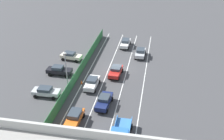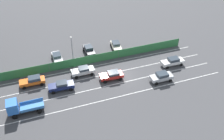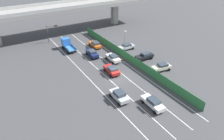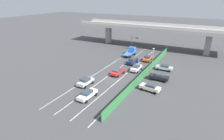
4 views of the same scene
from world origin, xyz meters
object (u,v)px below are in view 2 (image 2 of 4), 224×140
(traffic_cone, at_px, (84,66))
(car_sedan_navy, at_px, (61,86))
(car_hatchback_white, at_px, (83,71))
(car_sedan_white, at_px, (173,61))
(parked_sedan_dark, at_px, (89,50))
(street_lamp, at_px, (72,48))
(car_sedan_silver, at_px, (162,77))
(parked_wagon_silver, at_px, (57,57))
(car_taxi_orange, at_px, (33,81))
(flatbed_truck_blue, at_px, (19,107))
(parked_sedan_cream, at_px, (116,45))
(car_sedan_red, at_px, (112,75))

(traffic_cone, bearing_deg, car_sedan_navy, 132.57)
(car_hatchback_white, distance_m, car_sedan_white, 18.12)
(parked_sedan_dark, xyz_separation_m, street_lamp, (-2.97, 4.10, 3.04))
(car_sedan_silver, bearing_deg, parked_wagon_silver, 52.19)
(car_taxi_orange, height_order, parked_sedan_dark, parked_sedan_dark)
(car_sedan_white, bearing_deg, car_sedan_navy, 89.81)
(flatbed_truck_blue, relative_size, parked_sedan_dark, 1.24)
(street_lamp, xyz_separation_m, traffic_cone, (-1.85, -1.74, -3.63))
(car_hatchback_white, bearing_deg, car_sedan_white, -99.91)
(flatbed_truck_blue, bearing_deg, parked_sedan_cream, -58.36)
(flatbed_truck_blue, xyz_separation_m, parked_sedan_cream, (13.25, -21.50, -0.45))
(car_sedan_silver, bearing_deg, traffic_cone, 54.73)
(car_sedan_silver, distance_m, car_sedan_navy, 18.45)
(car_sedan_silver, xyz_separation_m, car_sedan_navy, (3.78, 18.05, -0.04))
(car_hatchback_white, relative_size, street_lamp, 0.69)
(car_taxi_orange, relative_size, parked_sedan_cream, 1.04)
(flatbed_truck_blue, bearing_deg, car_sedan_navy, -64.50)
(car_hatchback_white, distance_m, street_lamp, 5.05)
(car_sedan_red, xyz_separation_m, street_lamp, (7.07, 5.71, 3.08))
(car_sedan_red, bearing_deg, street_lamp, 38.93)
(car_sedan_navy, height_order, flatbed_truck_blue, flatbed_truck_blue)
(parked_sedan_dark, distance_m, traffic_cone, 5.40)
(car_hatchback_white, relative_size, traffic_cone, 6.19)
(car_taxi_orange, height_order, traffic_cone, car_taxi_orange)
(car_sedan_white, bearing_deg, parked_sedan_cream, 41.33)
(car_taxi_orange, bearing_deg, parked_wagon_silver, -41.13)
(flatbed_truck_blue, height_order, street_lamp, street_lamp)
(car_sedan_silver, height_order, flatbed_truck_blue, flatbed_truck_blue)
(parked_sedan_dark, bearing_deg, car_sedan_silver, -143.39)
(car_taxi_orange, height_order, parked_sedan_cream, car_taxi_orange)
(parked_sedan_dark, bearing_deg, parked_wagon_silver, 93.20)
(car_sedan_white, bearing_deg, car_taxi_orange, 83.26)
(car_hatchback_white, height_order, flatbed_truck_blue, flatbed_truck_blue)
(car_sedan_white, distance_m, car_taxi_orange, 27.45)
(parked_sedan_cream, bearing_deg, car_taxi_orange, 109.32)
(car_sedan_white, bearing_deg, traffic_cone, 73.24)
(car_taxi_orange, height_order, flatbed_truck_blue, flatbed_truck_blue)
(car_sedan_silver, height_order, parked_wagon_silver, car_sedan_silver)
(car_sedan_white, xyz_separation_m, street_lamp, (7.00, 18.84, 3.05))
(traffic_cone, bearing_deg, flatbed_truck_blue, 123.62)
(parked_wagon_silver, relative_size, street_lamp, 0.67)
(car_sedan_red, relative_size, parked_sedan_dark, 1.00)
(car_sedan_navy, bearing_deg, parked_sedan_cream, -55.38)
(car_sedan_navy, height_order, parked_sedan_dark, parked_sedan_dark)
(car_taxi_orange, bearing_deg, street_lamp, -65.83)
(car_taxi_orange, distance_m, traffic_cone, 10.35)
(car_sedan_white, distance_m, traffic_cone, 17.87)
(parked_sedan_cream, relative_size, parked_sedan_dark, 0.98)
(car_sedan_navy, relative_size, parked_sedan_dark, 1.03)
(car_sedan_red, relative_size, car_hatchback_white, 1.01)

